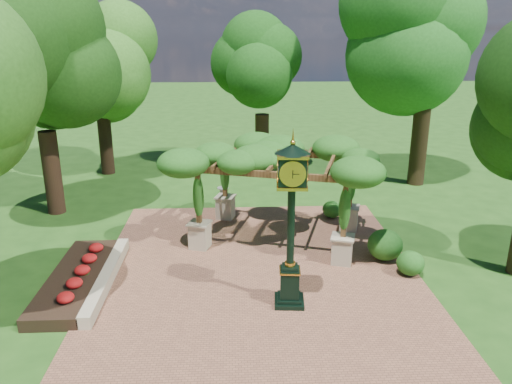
{
  "coord_description": "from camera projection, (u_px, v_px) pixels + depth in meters",
  "views": [
    {
      "loc": [
        -0.75,
        -13.15,
        7.35
      ],
      "look_at": [
        0.0,
        2.5,
        2.2
      ],
      "focal_mm": 35.0,
      "sensor_mm": 36.0,
      "label": 1
    }
  ],
  "objects": [
    {
      "name": "tree_west_far",
      "position": [
        99.0,
        67.0,
        24.9
      ],
      "size": [
        3.92,
        3.92,
        8.08
      ],
      "color": "black",
      "rests_on": "ground"
    },
    {
      "name": "shrub_front",
      "position": [
        410.0,
        263.0,
        15.46
      ],
      "size": [
        1.07,
        1.07,
        0.77
      ],
      "primitive_type": "ellipsoid",
      "rotation": [
        0.0,
        0.0,
        0.31
      ],
      "color": "#1F5518",
      "rests_on": "brick_plaza"
    },
    {
      "name": "shrub_mid",
      "position": [
        385.0,
        245.0,
        16.46
      ],
      "size": [
        1.24,
        1.24,
        1.03
      ],
      "primitive_type": "ellipsoid",
      "rotation": [
        0.0,
        0.0,
        0.09
      ],
      "color": "#225A19",
      "rests_on": "brick_plaza"
    },
    {
      "name": "brick_plaza",
      "position": [
        258.0,
        272.0,
        15.75
      ],
      "size": [
        10.0,
        12.0,
        0.04
      ],
      "primitive_type": "cube",
      "color": "brown",
      "rests_on": "ground"
    },
    {
      "name": "flower_bed",
      "position": [
        77.0,
        279.0,
        14.98
      ],
      "size": [
        1.5,
        5.0,
        0.36
      ],
      "primitive_type": "cube",
      "color": "red",
      "rests_on": "ground"
    },
    {
      "name": "tree_west_near",
      "position": [
        38.0,
        62.0,
        19.04
      ],
      "size": [
        4.85,
        4.85,
        8.9
      ],
      "color": "#362015",
      "rests_on": "ground"
    },
    {
      "name": "shrub_back",
      "position": [
        332.0,
        209.0,
        20.17
      ],
      "size": [
        0.9,
        0.9,
        0.69
      ],
      "primitive_type": "ellipsoid",
      "rotation": [
        0.0,
        0.0,
        -0.2
      ],
      "color": "#215B1A",
      "rests_on": "brick_plaza"
    },
    {
      "name": "ground",
      "position": [
        260.0,
        288.0,
        14.81
      ],
      "size": [
        120.0,
        120.0,
        0.0
      ],
      "primitive_type": "plane",
      "color": "#1E4714",
      "rests_on": "ground"
    },
    {
      "name": "tree_east_far",
      "position": [
        431.0,
        26.0,
        22.51
      ],
      "size": [
        5.59,
        5.59,
        10.81
      ],
      "color": "#2F2312",
      "rests_on": "ground"
    },
    {
      "name": "pedestal_clock",
      "position": [
        291.0,
        211.0,
        13.09
      ],
      "size": [
        0.99,
        0.99,
        4.65
      ],
      "rotation": [
        0.0,
        0.0,
        -0.08
      ],
      "color": "black",
      "rests_on": "brick_plaza"
    },
    {
      "name": "pergola",
      "position": [
        279.0,
        161.0,
        17.39
      ],
      "size": [
        6.49,
        5.06,
        3.59
      ],
      "rotation": [
        0.0,
        0.0,
        -0.3
      ],
      "color": "#BDAD8D",
      "rests_on": "brick_plaza"
    },
    {
      "name": "border_wall",
      "position": [
        107.0,
        278.0,
        15.01
      ],
      "size": [
        0.35,
        5.0,
        0.4
      ],
      "primitive_type": "cube",
      "color": "#C6B793",
      "rests_on": "ground"
    },
    {
      "name": "tree_north",
      "position": [
        262.0,
        70.0,
        25.79
      ],
      "size": [
        3.94,
        3.94,
        7.77
      ],
      "color": "#382316",
      "rests_on": "ground"
    },
    {
      "name": "sundial",
      "position": [
        223.0,
        199.0,
        21.29
      ],
      "size": [
        0.64,
        0.64,
        0.93
      ],
      "rotation": [
        0.0,
        0.0,
        0.29
      ],
      "color": "gray",
      "rests_on": "ground"
    }
  ]
}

